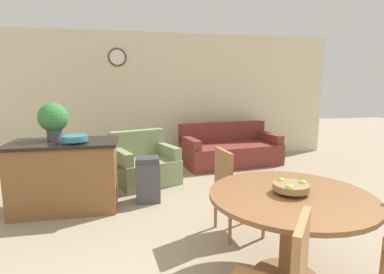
# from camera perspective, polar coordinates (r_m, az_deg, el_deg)

# --- Properties ---
(wall_back) EXTENTS (8.00, 0.09, 2.70)m
(wall_back) POSITION_cam_1_polar(r_m,az_deg,el_deg) (6.59, -7.08, 7.58)
(wall_back) COLOR beige
(wall_back) RESTS_ON ground_plane
(dining_table) EXTENTS (1.27, 1.27, 0.75)m
(dining_table) POSITION_cam_1_polar(r_m,az_deg,el_deg) (2.56, 18.06, -13.79)
(dining_table) COLOR brown
(dining_table) RESTS_ON ground_plane
(dining_chair_far_side) EXTENTS (0.46, 0.46, 0.93)m
(dining_chair_far_side) POSITION_cam_1_polar(r_m,az_deg,el_deg) (3.24, 7.81, -9.65)
(dining_chair_far_side) COLOR #9E6B3D
(dining_chair_far_side) RESTS_ON ground_plane
(fruit_bowl) EXTENTS (0.28, 0.28, 0.10)m
(fruit_bowl) POSITION_cam_1_polar(r_m,az_deg,el_deg) (2.48, 18.33, -8.99)
(fruit_bowl) COLOR olive
(fruit_bowl) RESTS_ON dining_table
(kitchen_island) EXTENTS (1.31, 0.75, 0.89)m
(kitchen_island) POSITION_cam_1_polar(r_m,az_deg,el_deg) (4.21, -22.88, -6.73)
(kitchen_island) COLOR brown
(kitchen_island) RESTS_ON ground_plane
(teal_bowl) EXTENTS (0.31, 0.31, 0.09)m
(teal_bowl) POSITION_cam_1_polar(r_m,az_deg,el_deg) (3.94, -21.41, -0.25)
(teal_bowl) COLOR teal
(teal_bowl) RESTS_ON kitchen_island
(potted_plant) EXTENTS (0.37, 0.37, 0.48)m
(potted_plant) POSITION_cam_1_polar(r_m,az_deg,el_deg) (4.23, -24.90, 3.13)
(potted_plant) COLOR #4C4C51
(potted_plant) RESTS_ON kitchen_island
(trash_bin) EXTENTS (0.32, 0.30, 0.62)m
(trash_bin) POSITION_cam_1_polar(r_m,az_deg,el_deg) (4.22, -8.45, -7.98)
(trash_bin) COLOR #47474C
(trash_bin) RESTS_ON ground_plane
(couch) EXTENTS (2.06, 1.25, 0.82)m
(couch) POSITION_cam_1_polar(r_m,az_deg,el_deg) (6.23, 7.12, -2.46)
(couch) COLOR maroon
(couch) RESTS_ON ground_plane
(armchair) EXTENTS (1.18, 1.13, 0.84)m
(armchair) POSITION_cam_1_polar(r_m,az_deg,el_deg) (5.05, -9.09, -5.33)
(armchair) COLOR gray
(armchair) RESTS_ON ground_plane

